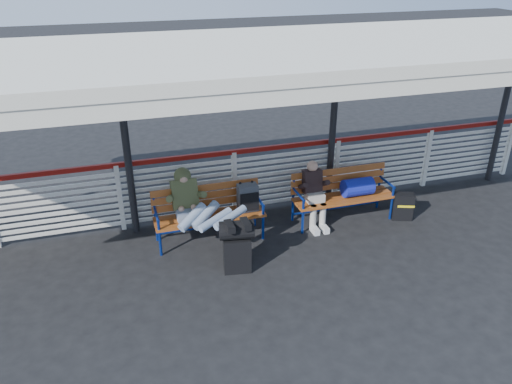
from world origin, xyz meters
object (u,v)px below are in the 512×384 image
object	(u,v)px
bench_right	(349,189)
traveler_man	(204,211)
luggage_stack	(237,244)
suitcase_side	(403,206)
bench_left	(221,205)
companion_person	(314,194)

from	to	relation	value
bench_right	traveler_man	world-z (taller)	traveler_man
bench_right	traveler_man	size ratio (longest dim) A/B	1.10
luggage_stack	bench_right	distance (m)	2.52
luggage_stack	bench_right	xyz separation A→B (m)	(2.31, 0.99, 0.13)
bench_right	suitcase_side	size ratio (longest dim) A/B	3.66
luggage_stack	traveler_man	distance (m)	0.81
bench_left	companion_person	xyz separation A→B (m)	(1.65, -0.06, 0.00)
bench_right	suitcase_side	xyz separation A→B (m)	(0.94, -0.31, -0.34)
luggage_stack	companion_person	size ratio (longest dim) A/B	0.74
traveler_man	bench_left	bearing A→B (deg)	44.74
bench_left	suitcase_side	distance (m)	3.28
traveler_man	suitcase_side	size ratio (longest dim) A/B	3.32
companion_person	suitcase_side	distance (m)	1.66
luggage_stack	suitcase_side	xyz separation A→B (m)	(3.25, 0.68, -0.21)
luggage_stack	traveler_man	world-z (taller)	traveler_man
suitcase_side	bench_left	bearing A→B (deg)	-165.90
traveler_man	suitcase_side	world-z (taller)	traveler_man
luggage_stack	traveler_man	bearing A→B (deg)	126.01
bench_right	traveler_man	bearing A→B (deg)	-173.53
luggage_stack	suitcase_side	bearing A→B (deg)	21.07
luggage_stack	suitcase_side	distance (m)	3.33
companion_person	bench_right	bearing A→B (deg)	1.17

